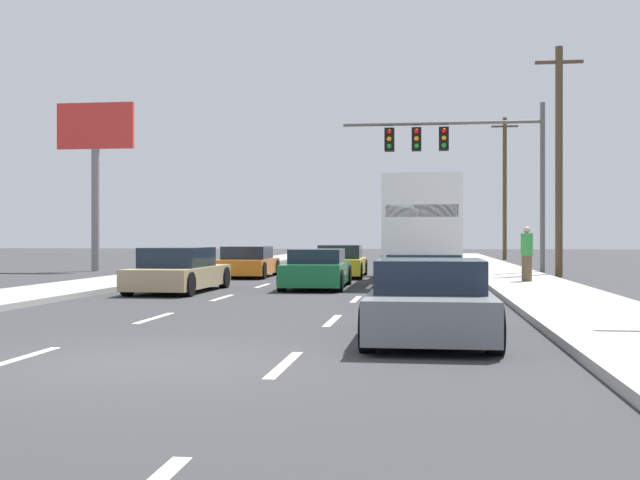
{
  "coord_description": "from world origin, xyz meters",
  "views": [
    {
      "loc": [
        3.36,
        -9.08,
        1.53
      ],
      "look_at": [
        0.56,
        11.98,
        1.46
      ],
      "focal_mm": 43.82,
      "sensor_mm": 36.0,
      "label": 1
    }
  ],
  "objects_px": {
    "car_yellow": "(341,263)",
    "car_silver": "(424,281)",
    "car_green": "(317,270)",
    "traffic_signal_mast": "(450,149)",
    "car_orange": "(247,263)",
    "roadside_billboard": "(95,153)",
    "car_tan": "(179,271)",
    "car_gray": "(430,302)",
    "utility_pole_far": "(505,187)",
    "box_truck": "(421,225)",
    "pedestrian_near_corner": "(527,254)",
    "utility_pole_mid": "(559,158)"
  },
  "relations": [
    {
      "from": "car_yellow",
      "to": "car_silver",
      "type": "distance_m",
      "value": 12.17
    },
    {
      "from": "car_green",
      "to": "traffic_signal_mast",
      "type": "xyz_separation_m",
      "value": [
        4.3,
        9.39,
        4.65
      ]
    },
    {
      "from": "car_orange",
      "to": "roadside_billboard",
      "type": "distance_m",
      "value": 10.38
    },
    {
      "from": "car_orange",
      "to": "car_green",
      "type": "xyz_separation_m",
      "value": [
        3.55,
        -6.03,
        -0.0
      ]
    },
    {
      "from": "car_orange",
      "to": "car_tan",
      "type": "distance_m",
      "value": 8.2
    },
    {
      "from": "traffic_signal_mast",
      "to": "car_gray",
      "type": "bearing_deg",
      "value": -92.76
    },
    {
      "from": "car_silver",
      "to": "utility_pole_far",
      "type": "bearing_deg",
      "value": 81.43
    },
    {
      "from": "traffic_signal_mast",
      "to": "car_orange",
      "type": "bearing_deg",
      "value": -156.8
    },
    {
      "from": "car_yellow",
      "to": "traffic_signal_mast",
      "type": "bearing_deg",
      "value": 33.99
    },
    {
      "from": "box_truck",
      "to": "pedestrian_near_corner",
      "type": "bearing_deg",
      "value": -26.57
    },
    {
      "from": "car_orange",
      "to": "car_yellow",
      "type": "xyz_separation_m",
      "value": [
        3.57,
        0.48,
        0.0
      ]
    },
    {
      "from": "car_yellow",
      "to": "pedestrian_near_corner",
      "type": "xyz_separation_m",
      "value": [
        6.43,
        -4.51,
        0.45
      ]
    },
    {
      "from": "utility_pole_far",
      "to": "utility_pole_mid",
      "type": "bearing_deg",
      "value": -90.88
    },
    {
      "from": "car_tan",
      "to": "utility_pole_far",
      "type": "relative_size",
      "value": 0.47
    },
    {
      "from": "utility_pole_mid",
      "to": "car_tan",
      "type": "bearing_deg",
      "value": -141.09
    },
    {
      "from": "car_silver",
      "to": "car_gray",
      "type": "bearing_deg",
      "value": -89.19
    },
    {
      "from": "car_orange",
      "to": "box_truck",
      "type": "xyz_separation_m",
      "value": [
        6.66,
        -2.37,
        1.42
      ]
    },
    {
      "from": "car_yellow",
      "to": "traffic_signal_mast",
      "type": "distance_m",
      "value": 6.94
    },
    {
      "from": "car_silver",
      "to": "car_gray",
      "type": "relative_size",
      "value": 0.97
    },
    {
      "from": "car_orange",
      "to": "car_yellow",
      "type": "height_order",
      "value": "car_yellow"
    },
    {
      "from": "car_silver",
      "to": "traffic_signal_mast",
      "type": "xyz_separation_m",
      "value": [
        1.1,
        14.63,
        4.67
      ]
    },
    {
      "from": "car_tan",
      "to": "car_gray",
      "type": "relative_size",
      "value": 1.1
    },
    {
      "from": "car_yellow",
      "to": "utility_pole_mid",
      "type": "xyz_separation_m",
      "value": [
        8.33,
        0.99,
        4.01
      ]
    },
    {
      "from": "car_tan",
      "to": "car_silver",
      "type": "height_order",
      "value": "car_tan"
    },
    {
      "from": "box_truck",
      "to": "utility_pole_mid",
      "type": "distance_m",
      "value": 6.99
    },
    {
      "from": "utility_pole_mid",
      "to": "utility_pole_far",
      "type": "xyz_separation_m",
      "value": [
        0.37,
        23.85,
        0.45
      ]
    },
    {
      "from": "car_orange",
      "to": "car_silver",
      "type": "xyz_separation_m",
      "value": [
        6.75,
        -11.27,
        -0.02
      ]
    },
    {
      "from": "car_silver",
      "to": "utility_pole_far",
      "type": "xyz_separation_m",
      "value": [
        5.52,
        36.59,
        4.49
      ]
    },
    {
      "from": "car_tan",
      "to": "utility_pole_mid",
      "type": "distance_m",
      "value": 15.91
    },
    {
      "from": "traffic_signal_mast",
      "to": "pedestrian_near_corner",
      "type": "distance_m",
      "value": 8.77
    },
    {
      "from": "traffic_signal_mast",
      "to": "utility_pole_mid",
      "type": "height_order",
      "value": "utility_pole_mid"
    },
    {
      "from": "car_orange",
      "to": "box_truck",
      "type": "relative_size",
      "value": 0.47
    },
    {
      "from": "utility_pole_mid",
      "to": "roadside_billboard",
      "type": "bearing_deg",
      "value": 171.63
    },
    {
      "from": "car_green",
      "to": "roadside_billboard",
      "type": "xyz_separation_m",
      "value": [
        -11.62,
        10.43,
        4.82
      ]
    },
    {
      "from": "car_silver",
      "to": "pedestrian_near_corner",
      "type": "relative_size",
      "value": 2.33
    },
    {
      "from": "car_gray",
      "to": "utility_pole_mid",
      "type": "xyz_separation_m",
      "value": [
        5.06,
        19.01,
        4.01
      ]
    },
    {
      "from": "car_orange",
      "to": "pedestrian_near_corner",
      "type": "relative_size",
      "value": 2.38
    },
    {
      "from": "car_orange",
      "to": "car_tan",
      "type": "height_order",
      "value": "car_tan"
    },
    {
      "from": "utility_pole_far",
      "to": "car_silver",
      "type": "bearing_deg",
      "value": -98.57
    },
    {
      "from": "car_green",
      "to": "car_silver",
      "type": "height_order",
      "value": "car_green"
    },
    {
      "from": "utility_pole_mid",
      "to": "traffic_signal_mast",
      "type": "bearing_deg",
      "value": 155.0
    },
    {
      "from": "car_orange",
      "to": "car_green",
      "type": "relative_size",
      "value": 0.89
    },
    {
      "from": "car_orange",
      "to": "car_yellow",
      "type": "relative_size",
      "value": 0.93
    },
    {
      "from": "car_yellow",
      "to": "roadside_billboard",
      "type": "distance_m",
      "value": 13.2
    },
    {
      "from": "car_yellow",
      "to": "car_gray",
      "type": "bearing_deg",
      "value": -79.72
    },
    {
      "from": "box_truck",
      "to": "utility_pole_mid",
      "type": "bearing_deg",
      "value": 36.24
    },
    {
      "from": "car_silver",
      "to": "roadside_billboard",
      "type": "relative_size",
      "value": 0.53
    },
    {
      "from": "car_green",
      "to": "utility_pole_mid",
      "type": "xyz_separation_m",
      "value": [
        8.35,
        7.5,
        4.02
      ]
    },
    {
      "from": "roadside_billboard",
      "to": "car_orange",
      "type": "bearing_deg",
      "value": -28.64
    },
    {
      "from": "box_truck",
      "to": "utility_pole_far",
      "type": "xyz_separation_m",
      "value": [
        5.6,
        27.69,
        3.05
      ]
    }
  ]
}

